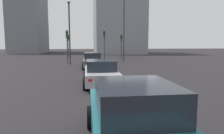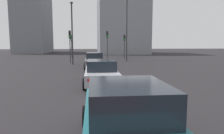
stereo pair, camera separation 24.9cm
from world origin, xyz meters
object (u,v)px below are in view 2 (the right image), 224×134
traffic_light_far_right (124,42)px  street_lamp_kerbside (127,23)px  traffic_light_near_right (70,40)px  car_teal_right_third (126,119)px  street_lamp_far (72,28)px  car_grey_right_lead (94,60)px  car_silver_right_second (101,72)px  traffic_light_far_left (107,40)px  traffic_light_near_left (71,42)px

traffic_light_far_right → street_lamp_kerbside: size_ratio=0.42×
traffic_light_far_right → traffic_light_near_right: bearing=-44.6°
car_teal_right_third → street_lamp_far: 19.61m
car_grey_right_lead → street_lamp_far: bearing=34.5°
car_silver_right_second → traffic_light_near_right: 13.80m
car_grey_right_lead → traffic_light_near_right: 6.31m
traffic_light_far_left → street_lamp_far: street_lamp_far is taller
car_silver_right_second → traffic_light_far_right: size_ratio=1.26×
traffic_light_near_right → traffic_light_far_left: 5.79m
car_silver_right_second → car_teal_right_third: size_ratio=1.07×
car_silver_right_second → traffic_light_far_left: (16.46, -1.96, 2.24)m
traffic_light_near_left → traffic_light_far_right: traffic_light_near_left is taller
car_grey_right_lead → traffic_light_near_left: bearing=13.8°
car_silver_right_second → car_teal_right_third: car_teal_right_third is taller
traffic_light_far_left → street_lamp_far: (-4.82, 4.44, 1.21)m
traffic_light_near_right → traffic_light_far_right: bearing=124.1°
traffic_light_far_left → traffic_light_far_right: (2.89, -2.97, -0.24)m
car_silver_right_second → street_lamp_kerbside: street_lamp_kerbside is taller
car_grey_right_lead → car_teal_right_third: size_ratio=1.10×
car_teal_right_third → traffic_light_near_right: size_ratio=1.12×
car_teal_right_third → street_lamp_far: bearing=8.6°
car_grey_right_lead → street_lamp_far: 5.49m
car_silver_right_second → traffic_light_far_right: bearing=-13.4°
car_grey_right_lead → traffic_light_near_right: (5.26, 2.78, 2.11)m
traffic_light_far_left → car_teal_right_third: bearing=3.3°
traffic_light_near_left → traffic_light_far_left: traffic_light_far_left is taller
car_silver_right_second → traffic_light_far_left: size_ratio=1.15×
traffic_light_near_left → traffic_light_near_right: bearing=-2.5°
traffic_light_far_right → car_grey_right_lead: bearing=-16.4°
car_silver_right_second → car_teal_right_third: bearing=-178.7°
car_silver_right_second → traffic_light_near_left: size_ratio=1.25×
street_lamp_far → traffic_light_near_right: bearing=14.0°
car_teal_right_third → street_lamp_kerbside: size_ratio=0.50×
street_lamp_kerbside → street_lamp_far: bearing=116.3°
traffic_light_far_left → traffic_light_near_right: bearing=-49.2°
car_silver_right_second → street_lamp_far: (11.65, 2.48, 3.45)m
car_grey_right_lead → traffic_light_near_left: 15.48m
traffic_light_far_right → street_lamp_far: street_lamp_far is taller
traffic_light_near_left → traffic_light_far_left: size_ratio=0.92×
street_lamp_kerbside → street_lamp_far: size_ratio=1.26×
car_grey_right_lead → street_lamp_kerbside: size_ratio=0.55×
car_silver_right_second → traffic_light_far_right: 20.07m
traffic_light_near_right → car_teal_right_third: bearing=4.6°
car_silver_right_second → street_lamp_kerbside: bearing=-15.6°
traffic_light_far_right → street_lamp_kerbside: (-4.28, 0.48, 2.39)m
traffic_light_near_right → street_lamp_kerbside: street_lamp_kerbside is taller
car_grey_right_lead → traffic_light_far_right: bearing=-22.9°
car_teal_right_third → traffic_light_far_left: traffic_light_far_left is taller
car_grey_right_lead → traffic_light_far_right: size_ratio=1.29×
car_silver_right_second → traffic_light_far_left: traffic_light_far_left is taller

